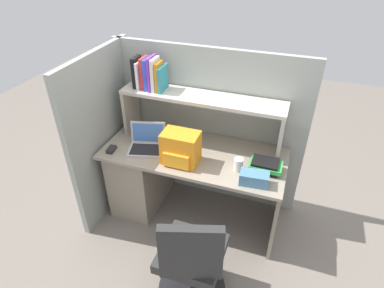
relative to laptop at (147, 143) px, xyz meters
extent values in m
plane|color=slate|center=(0.41, 0.07, -0.78)|extent=(8.00, 8.00, 0.00)
cube|color=gray|center=(0.41, 0.07, -0.07)|extent=(1.60, 0.70, 0.03)
cube|color=gray|center=(-0.14, 0.07, -0.43)|extent=(0.40, 0.64, 0.70)
cube|color=gray|center=(1.19, 0.07, -0.43)|extent=(0.03, 0.64, 0.70)
cube|color=#939991|center=(0.41, 0.45, -0.01)|extent=(1.84, 0.05, 1.55)
cube|color=#939991|center=(-0.44, 0.02, -0.01)|extent=(0.05, 1.06, 1.55)
cube|color=#B3A99C|center=(-0.29, 0.27, 0.16)|extent=(0.03, 0.28, 0.42)
cube|color=#B3A99C|center=(1.11, 0.27, 0.16)|extent=(0.03, 0.28, 0.42)
cube|color=beige|center=(0.41, 0.27, 0.38)|extent=(1.44, 0.28, 0.03)
cube|color=black|center=(-0.19, 0.28, 0.53)|extent=(0.04, 0.14, 0.27)
cube|color=white|center=(-0.15, 0.27, 0.52)|extent=(0.02, 0.17, 0.24)
cube|color=red|center=(-0.12, 0.28, 0.54)|extent=(0.03, 0.14, 0.28)
cube|color=blue|center=(-0.08, 0.27, 0.54)|extent=(0.04, 0.15, 0.27)
cube|color=purple|center=(-0.04, 0.27, 0.55)|extent=(0.02, 0.17, 0.30)
cube|color=white|center=(-0.01, 0.26, 0.54)|extent=(0.03, 0.15, 0.29)
cube|color=orange|center=(0.03, 0.27, 0.53)|extent=(0.03, 0.14, 0.25)
cube|color=teal|center=(0.06, 0.27, 0.51)|extent=(0.03, 0.18, 0.22)
cube|color=#B7BABF|center=(0.01, -0.04, -0.04)|extent=(0.36, 0.29, 0.02)
cube|color=black|center=(0.01, -0.05, -0.03)|extent=(0.31, 0.24, 0.00)
cube|color=#B7BABF|center=(-0.02, 0.07, 0.07)|extent=(0.31, 0.12, 0.20)
cube|color=#3F72CC|center=(-0.02, 0.07, 0.07)|extent=(0.27, 0.10, 0.17)
cube|color=orange|center=(0.35, -0.08, 0.09)|extent=(0.30, 0.20, 0.27)
cube|color=#FFA123|center=(0.35, -0.19, 0.03)|extent=(0.22, 0.04, 0.12)
cube|color=#262628|center=(-0.28, -0.15, -0.03)|extent=(0.07, 0.11, 0.03)
cylinder|color=white|center=(0.83, -0.04, 0.00)|extent=(0.08, 0.08, 0.11)
cube|color=teal|center=(0.98, -0.16, 0.00)|extent=(0.23, 0.14, 0.10)
cube|color=black|center=(1.04, 0.03, -0.03)|extent=(0.20, 0.15, 0.03)
cube|color=green|center=(1.04, 0.02, 0.00)|extent=(0.26, 0.16, 0.03)
cube|color=black|center=(1.03, 0.03, 0.03)|extent=(0.21, 0.16, 0.02)
cylinder|color=black|center=(0.67, -0.72, -0.76)|extent=(0.52, 0.52, 0.04)
cylinder|color=#262628|center=(0.67, -0.72, -0.54)|extent=(0.05, 0.05, 0.41)
cube|color=#2D2D2D|center=(0.67, -0.72, -0.33)|extent=(0.44, 0.44, 0.08)
cube|color=#2D2D2D|center=(0.73, -0.91, -0.07)|extent=(0.40, 0.18, 0.44)
camera|label=1|loc=(1.16, -2.12, 1.59)|focal=30.39mm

